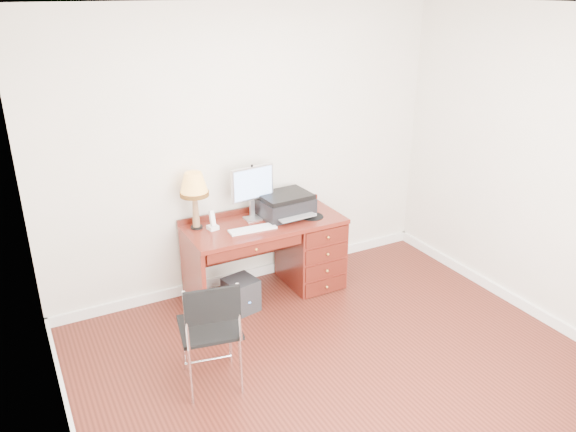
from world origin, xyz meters
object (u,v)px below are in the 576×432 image
chair (212,324)px  leg_lamp (194,188)px  phone (213,224)px  monitor (253,186)px  printer (285,205)px  equipment_box (241,295)px  desk (294,247)px

chair → leg_lamp: bearing=85.6°
leg_lamp → phone: bearing=-38.9°
phone → monitor: bearing=-1.5°
monitor → phone: (-0.44, -0.07, -0.27)m
printer → chair: 1.70m
chair → equipment_box: size_ratio=2.91×
monitor → equipment_box: (-0.30, -0.33, -0.91)m
printer → leg_lamp: 0.91m
leg_lamp → chair: leg_lamp is taller
leg_lamp → phone: 0.37m
leg_lamp → chair: (-0.34, -1.27, -0.58)m
monitor → chair: monitor is taller
desk → equipment_box: (-0.66, -0.19, -0.25)m
desk → chair: size_ratio=1.63×
desk → printer: (-0.07, 0.06, 0.45)m
phone → equipment_box: size_ratio=0.58×
chair → printer: bearing=54.8°
phone → equipment_box: 0.71m
printer → leg_lamp: leg_lamp is taller
chair → phone: bearing=79.1°
printer → chair: bearing=-139.1°
printer → desk: bearing=-46.3°
leg_lamp → chair: size_ratio=0.58×
desk → monitor: 0.77m
equipment_box → printer: bearing=11.8°
chair → equipment_box: (0.61, 0.91, -0.40)m
monitor → leg_lamp: (-0.56, 0.02, 0.07)m
monitor → chair: size_ratio=0.56×
printer → phone: bearing=176.6°
desk → monitor: (-0.37, 0.14, 0.66)m
desk → leg_lamp: (-0.93, 0.16, 0.73)m
phone → chair: bearing=-122.4°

